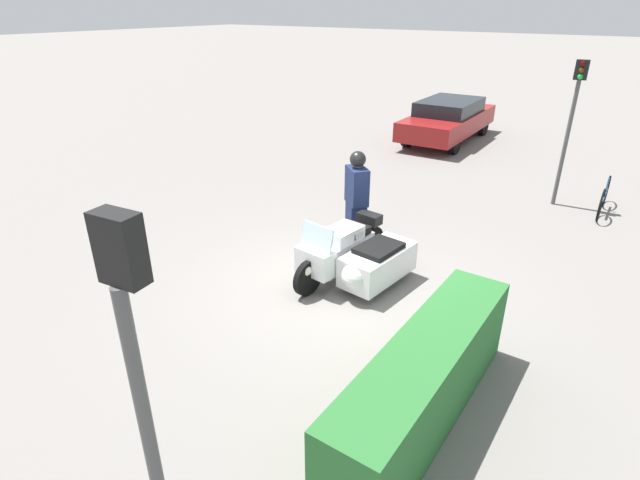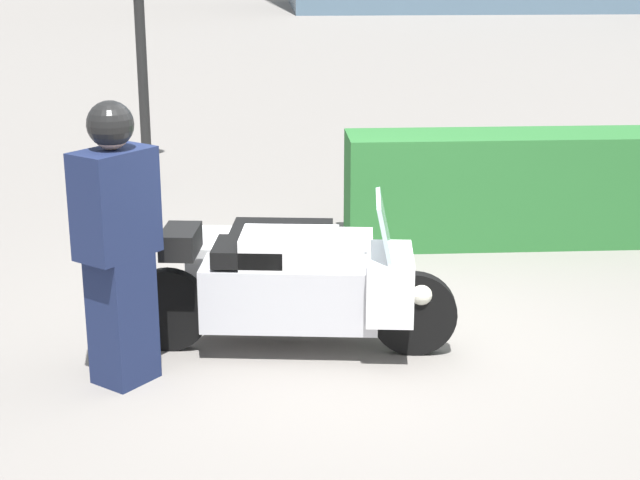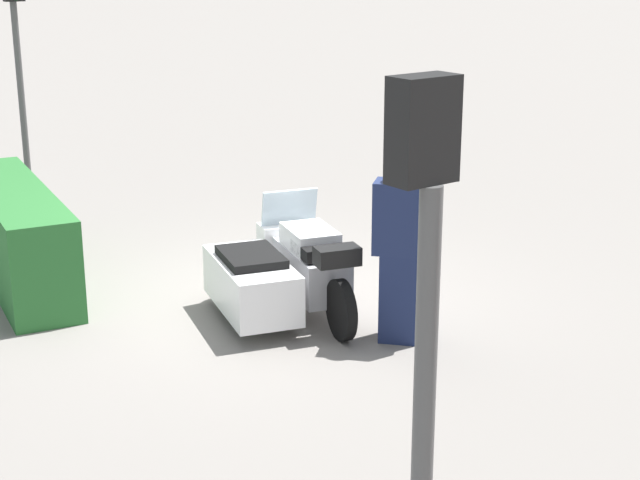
{
  "view_description": "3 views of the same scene",
  "coord_description": "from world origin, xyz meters",
  "px_view_note": "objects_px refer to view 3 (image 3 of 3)",
  "views": [
    {
      "loc": [
        6.01,
        3.73,
        4.27
      ],
      "look_at": [
        -0.03,
        -0.47,
        0.77
      ],
      "focal_mm": 28.0,
      "sensor_mm": 36.0,
      "label": 1
    },
    {
      "loc": [
        -0.62,
        -6.75,
        2.81
      ],
      "look_at": [
        -0.23,
        -0.42,
        0.87
      ],
      "focal_mm": 55.0,
      "sensor_mm": 36.0,
      "label": 2
    },
    {
      "loc": [
        -9.05,
        3.92,
        3.67
      ],
      "look_at": [
        -0.15,
        -0.54,
        0.64
      ],
      "focal_mm": 55.0,
      "sensor_mm": 36.0,
      "label": 3
    }
  ],
  "objects_px": {
    "hedge_bush_curbside": "(17,234)",
    "traffic_light_near": "(19,57)",
    "traffic_light_far": "(420,354)",
    "officer_rider": "(401,241)",
    "police_motorcycle": "(277,270)"
  },
  "relations": [
    {
      "from": "hedge_bush_curbside",
      "to": "traffic_light_near",
      "type": "height_order",
      "value": "traffic_light_near"
    },
    {
      "from": "traffic_light_near",
      "to": "traffic_light_far",
      "type": "relative_size",
      "value": 1.04
    },
    {
      "from": "traffic_light_far",
      "to": "traffic_light_near",
      "type": "bearing_deg",
      "value": -12.34
    },
    {
      "from": "hedge_bush_curbside",
      "to": "traffic_light_near",
      "type": "relative_size",
      "value": 1.02
    },
    {
      "from": "officer_rider",
      "to": "traffic_light_near",
      "type": "relative_size",
      "value": 0.56
    },
    {
      "from": "officer_rider",
      "to": "traffic_light_far",
      "type": "relative_size",
      "value": 0.58
    },
    {
      "from": "police_motorcycle",
      "to": "officer_rider",
      "type": "bearing_deg",
      "value": -141.66
    },
    {
      "from": "police_motorcycle",
      "to": "traffic_light_near",
      "type": "xyz_separation_m",
      "value": [
        5.09,
        1.51,
        1.74
      ]
    },
    {
      "from": "police_motorcycle",
      "to": "traffic_light_far",
      "type": "height_order",
      "value": "traffic_light_far"
    },
    {
      "from": "officer_rider",
      "to": "traffic_light_near",
      "type": "xyz_separation_m",
      "value": [
        6.28,
        2.26,
        1.2
      ]
    },
    {
      "from": "hedge_bush_curbside",
      "to": "traffic_light_far",
      "type": "bearing_deg",
      "value": -178.1
    },
    {
      "from": "officer_rider",
      "to": "hedge_bush_curbside",
      "type": "relative_size",
      "value": 0.55
    },
    {
      "from": "traffic_light_near",
      "to": "officer_rider",
      "type": "bearing_deg",
      "value": 12.4
    },
    {
      "from": "hedge_bush_curbside",
      "to": "traffic_light_far",
      "type": "distance_m",
      "value": 8.12
    },
    {
      "from": "traffic_light_near",
      "to": "traffic_light_far",
      "type": "xyz_separation_m",
      "value": [
        -10.8,
        0.41,
        -0.07
      ]
    }
  ]
}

